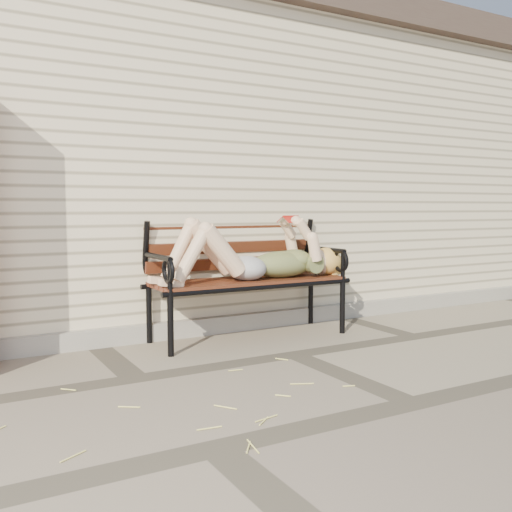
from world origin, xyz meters
TOP-DOWN VIEW (x-y plane):
  - ground at (0.00, 0.00)m, footprint 80.00×80.00m
  - house_wall at (0.00, 3.00)m, footprint 8.00×4.00m
  - house_roof at (0.00, 3.00)m, footprint 8.30×4.30m
  - foundation_strip at (0.00, 0.97)m, footprint 8.00×0.10m
  - garden_bench at (-0.03, 0.79)m, footprint 1.85×0.74m
  - reading_woman at (-0.01, 0.64)m, footprint 1.75×0.40m
  - straw_scatter at (-1.62, -0.58)m, footprint 2.78×1.69m

SIDE VIEW (x-z plane):
  - ground at x=0.00m, z-range 0.00..0.00m
  - straw_scatter at x=-1.62m, z-range 0.00..0.01m
  - foundation_strip at x=0.00m, z-range 0.00..0.15m
  - garden_bench at x=-0.03m, z-range 0.07..1.27m
  - reading_woman at x=-0.01m, z-range 0.44..0.99m
  - house_wall at x=0.00m, z-range 0.00..3.00m
  - house_roof at x=0.00m, z-range 3.00..3.30m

